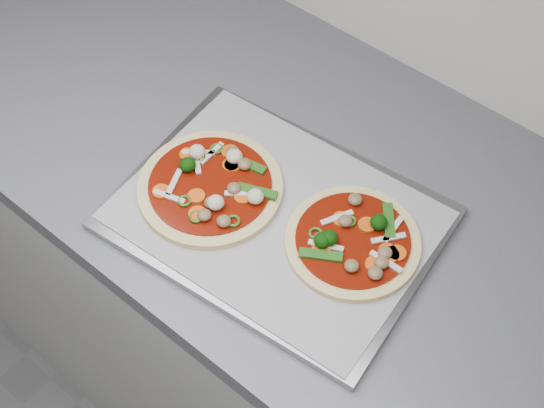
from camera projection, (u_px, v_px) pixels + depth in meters
The scene contains 6 objects.
base_cabinet at pixel (292, 324), 1.50m from camera, with size 3.60×0.60×0.86m, color #B5B4B2.
countertop at pixel (298, 184), 1.13m from camera, with size 3.60×0.60×0.04m, color slate.
baking_tray at pixel (276, 218), 1.06m from camera, with size 0.44×0.32×0.01m, color gray.
parchment at pixel (276, 215), 1.06m from camera, with size 0.42×0.30×0.00m, color #A2A2A7.
pizza_left at pixel (212, 186), 1.07m from camera, with size 0.21×0.21×0.04m.
pizza_right at pixel (353, 241), 1.02m from camera, with size 0.25×0.25×0.03m.
Camera 1 is at (0.41, 0.74, 1.77)m, focal length 50.00 mm.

